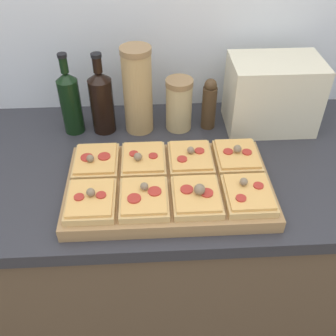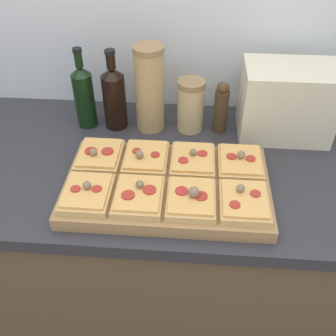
# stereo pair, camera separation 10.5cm
# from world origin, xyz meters

# --- Properties ---
(wall_back) EXTENTS (6.00, 0.06, 2.50)m
(wall_back) POSITION_xyz_m (0.00, 0.67, 1.25)
(wall_back) COLOR silver
(wall_back) RESTS_ON ground_plane
(kitchen_counter) EXTENTS (2.63, 0.67, 0.93)m
(kitchen_counter) POSITION_xyz_m (0.00, 0.32, 0.46)
(kitchen_counter) COLOR brown
(kitchen_counter) RESTS_ON ground_plane
(cutting_board) EXTENTS (0.54, 0.33, 0.04)m
(cutting_board) POSITION_xyz_m (0.04, 0.19, 0.95)
(cutting_board) COLOR #A37A4C
(cutting_board) RESTS_ON kitchen_counter
(pizza_slice_back_left) EXTENTS (0.12, 0.14, 0.05)m
(pizza_slice_back_left) POSITION_xyz_m (-0.16, 0.26, 0.98)
(pizza_slice_back_left) COLOR tan
(pizza_slice_back_left) RESTS_ON cutting_board
(pizza_slice_back_midleft) EXTENTS (0.12, 0.14, 0.05)m
(pizza_slice_back_midleft) POSITION_xyz_m (-0.03, 0.26, 0.98)
(pizza_slice_back_midleft) COLOR tan
(pizza_slice_back_midleft) RESTS_ON cutting_board
(pizza_slice_back_midright) EXTENTS (0.12, 0.14, 0.05)m
(pizza_slice_back_midright) POSITION_xyz_m (0.10, 0.26, 0.98)
(pizza_slice_back_midright) COLOR tan
(pizza_slice_back_midright) RESTS_ON cutting_board
(pizza_slice_back_right) EXTENTS (0.12, 0.14, 0.05)m
(pizza_slice_back_right) POSITION_xyz_m (0.24, 0.26, 0.98)
(pizza_slice_back_right) COLOR tan
(pizza_slice_back_right) RESTS_ON cutting_board
(pizza_slice_front_left) EXTENTS (0.12, 0.14, 0.05)m
(pizza_slice_front_left) POSITION_xyz_m (-0.16, 0.11, 0.98)
(pizza_slice_front_left) COLOR tan
(pizza_slice_front_left) RESTS_ON cutting_board
(pizza_slice_front_midleft) EXTENTS (0.12, 0.14, 0.05)m
(pizza_slice_front_midleft) POSITION_xyz_m (-0.03, 0.11, 0.98)
(pizza_slice_front_midleft) COLOR tan
(pizza_slice_front_midleft) RESTS_ON cutting_board
(pizza_slice_front_midright) EXTENTS (0.12, 0.14, 0.06)m
(pizza_slice_front_midright) POSITION_xyz_m (0.10, 0.11, 0.98)
(pizza_slice_front_midright) COLOR tan
(pizza_slice_front_midright) RESTS_ON cutting_board
(pizza_slice_front_right) EXTENTS (0.12, 0.14, 0.05)m
(pizza_slice_front_right) POSITION_xyz_m (0.24, 0.11, 0.98)
(pizza_slice_front_right) COLOR tan
(pizza_slice_front_right) RESTS_ON cutting_board
(olive_oil_bottle) EXTENTS (0.06, 0.06, 0.27)m
(olive_oil_bottle) POSITION_xyz_m (-0.25, 0.50, 1.04)
(olive_oil_bottle) COLOR black
(olive_oil_bottle) RESTS_ON kitchen_counter
(wine_bottle) EXTENTS (0.07, 0.07, 0.26)m
(wine_bottle) POSITION_xyz_m (-0.15, 0.50, 1.03)
(wine_bottle) COLOR black
(wine_bottle) RESTS_ON kitchen_counter
(grain_jar_tall) EXTENTS (0.09, 0.09, 0.28)m
(grain_jar_tall) POSITION_xyz_m (-0.04, 0.50, 1.07)
(grain_jar_tall) COLOR tan
(grain_jar_tall) RESTS_ON kitchen_counter
(grain_jar_short) EXTENTS (0.09, 0.09, 0.17)m
(grain_jar_short) POSITION_xyz_m (0.09, 0.50, 1.01)
(grain_jar_short) COLOR tan
(grain_jar_short) RESTS_ON kitchen_counter
(pepper_mill) EXTENTS (0.05, 0.05, 0.17)m
(pepper_mill) POSITION_xyz_m (0.19, 0.50, 1.01)
(pepper_mill) COLOR #47331E
(pepper_mill) RESTS_ON kitchen_counter
(toaster_oven) EXTENTS (0.30, 0.18, 0.23)m
(toaster_oven) POSITION_xyz_m (0.39, 0.49, 1.04)
(toaster_oven) COLOR beige
(toaster_oven) RESTS_ON kitchen_counter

